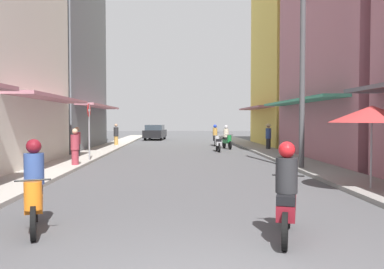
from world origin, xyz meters
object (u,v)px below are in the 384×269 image
motorbike_green (227,138)px  pedestrian_crossing (268,135)px  pedestrian_far (75,148)px  vendor_umbrella (372,114)px  utility_pole (302,63)px  motorbike_silver (218,143)px  parked_car (155,132)px  pedestrian_foreground (77,143)px  motorbike_black (215,136)px  street_sign_no_entry (89,124)px  motorbike_maroon (287,195)px  pedestrian_midway (116,135)px  motorbike_orange (34,190)px

motorbike_green → pedestrian_crossing: (2.39, -1.65, 0.27)m
pedestrian_far → vendor_umbrella: vendor_umbrella is taller
utility_pole → motorbike_silver: bearing=104.0°
motorbike_silver → parked_car: size_ratio=0.43×
pedestrian_crossing → pedestrian_foreground: size_ratio=1.09×
motorbike_black → street_sign_no_entry: size_ratio=0.68×
motorbike_maroon → street_sign_no_entry: 12.80m
motorbike_silver → street_sign_no_entry: 8.82m
pedestrian_foreground → utility_pole: utility_pole is taller
parked_car → street_sign_no_entry: (-1.78, -20.08, 0.98)m
motorbike_silver → pedestrian_crossing: pedestrian_crossing is taller
motorbike_silver → vendor_umbrella: vendor_umbrella is taller
pedestrian_midway → utility_pole: 16.72m
motorbike_green → motorbike_black: bearing=98.1°
motorbike_silver → pedestrian_foreground: size_ratio=1.15×
parked_car → utility_pole: (6.87, -23.12, 3.33)m
motorbike_black → motorbike_maroon: bearing=-92.6°
motorbike_orange → pedestrian_foreground: 12.81m
parked_car → utility_pole: bearing=-73.5°
motorbike_silver → motorbike_black: bearing=86.3°
motorbike_silver → motorbike_maroon: 17.37m
pedestrian_crossing → pedestrian_midway: 10.90m
motorbike_orange → vendor_umbrella: vendor_umbrella is taller
motorbike_orange → motorbike_maroon: (4.25, -0.63, 0.00)m
motorbike_orange → motorbike_silver: size_ratio=0.96×
motorbike_orange → pedestrian_far: (-1.62, 8.92, 0.08)m
pedestrian_far → pedestrian_midway: pedestrian_midway is taller
pedestrian_foreground → vendor_umbrella: bearing=-42.7°
motorbike_green → pedestrian_far: size_ratio=1.14×
motorbike_black → pedestrian_midway: 7.26m
pedestrian_foreground → motorbike_silver: bearing=29.2°
vendor_umbrella → pedestrian_foreground: bearing=137.3°
motorbike_black → utility_pole: size_ratio=0.23×
pedestrian_midway → street_sign_no_entry: street_sign_no_entry is taller
motorbike_maroon → parked_car: bearing=97.1°
pedestrian_foreground → pedestrian_midway: 8.81m
street_sign_no_entry → motorbike_silver: bearing=42.8°
utility_pole → street_sign_no_entry: (-8.65, 3.04, -2.35)m
motorbike_orange → utility_pole: size_ratio=0.22×
street_sign_no_entry → motorbike_orange: bearing=-82.3°
motorbike_green → vendor_umbrella: vendor_umbrella is taller
motorbike_maroon → pedestrian_foreground: (-6.71, 13.21, 0.08)m
parked_car → pedestrian_far: bearing=-95.0°
motorbike_silver → pedestrian_far: size_ratio=1.15×
parked_car → pedestrian_midway: pedestrian_midway is taller
motorbike_orange → motorbike_green: (5.75, 18.84, 0.00)m
motorbike_maroon → vendor_umbrella: bearing=49.4°
motorbike_green → pedestrian_crossing: bearing=-34.7°
motorbike_silver → pedestrian_midway: size_ratio=1.10×
pedestrian_crossing → pedestrian_far: 12.79m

